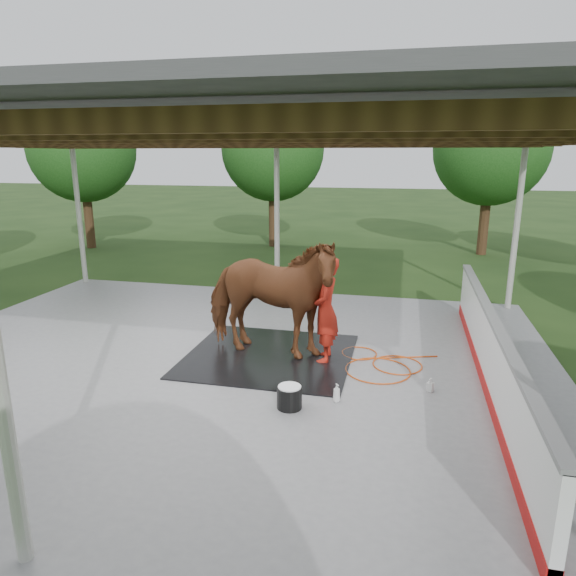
% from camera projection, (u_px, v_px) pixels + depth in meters
% --- Properties ---
extents(ground, '(100.00, 100.00, 0.00)m').
position_uv_depth(ground, '(213.00, 364.00, 9.12)').
color(ground, '#1E3814').
extents(concrete_slab, '(12.00, 10.00, 0.05)m').
position_uv_depth(concrete_slab, '(213.00, 363.00, 9.12)').
color(concrete_slab, slate).
rests_on(concrete_slab, ground).
extents(pavilion_structure, '(12.60, 10.60, 4.05)m').
position_uv_depth(pavilion_structure, '(204.00, 132.00, 8.12)').
color(pavilion_structure, beige).
rests_on(pavilion_structure, ground).
extents(dasher_board, '(0.16, 8.00, 1.15)m').
position_uv_depth(dasher_board, '(490.00, 355.00, 7.97)').
color(dasher_board, '#A90E0E').
rests_on(dasher_board, concrete_slab).
extents(tree_belt, '(28.00, 28.00, 5.80)m').
position_uv_depth(tree_belt, '(240.00, 144.00, 8.95)').
color(tree_belt, '#382314').
rests_on(tree_belt, ground).
extents(rubber_mat, '(2.96, 2.77, 0.02)m').
position_uv_depth(rubber_mat, '(269.00, 355.00, 9.36)').
color(rubber_mat, black).
rests_on(rubber_mat, concrete_slab).
extents(horse, '(2.72, 1.48, 2.20)m').
position_uv_depth(horse, '(269.00, 297.00, 9.07)').
color(horse, brown).
rests_on(horse, rubber_mat).
extents(handler, '(0.51, 0.72, 1.88)m').
position_uv_depth(handler, '(326.00, 310.00, 8.95)').
color(handler, '#B11E12').
rests_on(handler, concrete_slab).
extents(wash_bucket, '(0.37, 0.37, 0.34)m').
position_uv_depth(wash_bucket, '(289.00, 397.00, 7.41)').
color(wash_bucket, black).
rests_on(wash_bucket, concrete_slab).
extents(soap_bottle_a, '(0.15, 0.15, 0.28)m').
position_uv_depth(soap_bottle_a, '(337.00, 393.00, 7.61)').
color(soap_bottle_a, silver).
rests_on(soap_bottle_a, concrete_slab).
extents(soap_bottle_b, '(0.13, 0.13, 0.21)m').
position_uv_depth(soap_bottle_b, '(430.00, 385.00, 7.95)').
color(soap_bottle_b, '#338CD8').
rests_on(soap_bottle_b, concrete_slab).
extents(hose_coil, '(1.73, 1.58, 0.02)m').
position_uv_depth(hose_coil, '(381.00, 365.00, 8.92)').
color(hose_coil, '#B9410D').
rests_on(hose_coil, concrete_slab).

